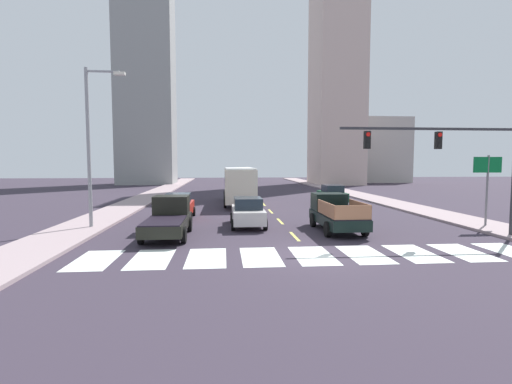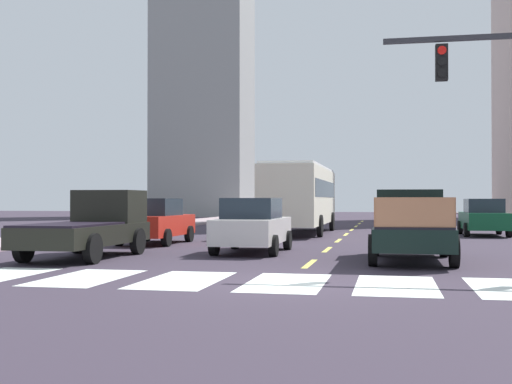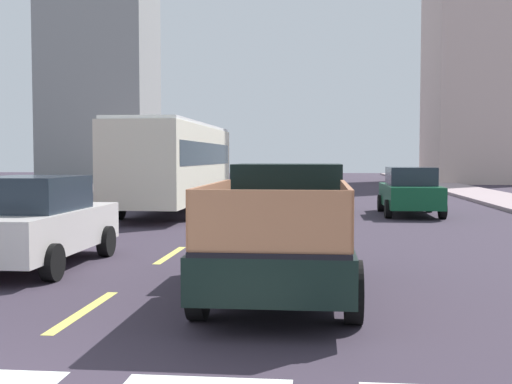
% 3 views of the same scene
% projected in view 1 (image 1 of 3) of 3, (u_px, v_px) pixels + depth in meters
% --- Properties ---
extents(ground_plane, '(160.00, 160.00, 0.00)m').
position_uv_depth(ground_plane, '(313.00, 255.00, 15.42)').
color(ground_plane, '#332B37').
extents(sidewalk_right, '(3.12, 110.00, 0.15)m').
position_uv_depth(sidewalk_right, '(394.00, 203.00, 34.29)').
color(sidewalk_right, gray).
rests_on(sidewalk_right, ground).
extents(sidewalk_left, '(3.12, 110.00, 0.15)m').
position_uv_depth(sidewalk_left, '(128.00, 206.00, 32.29)').
color(sidewalk_left, gray).
rests_on(sidewalk_left, ground).
extents(crosswalk_stripe_0, '(1.55, 3.18, 0.01)m').
position_uv_depth(crosswalk_stripe_0, '(95.00, 260.00, 14.68)').
color(crosswalk_stripe_0, silver).
rests_on(crosswalk_stripe_0, ground).
extents(crosswalk_stripe_1, '(1.55, 3.18, 0.01)m').
position_uv_depth(crosswalk_stripe_1, '(151.00, 259.00, 14.87)').
color(crosswalk_stripe_1, silver).
rests_on(crosswalk_stripe_1, ground).
extents(crosswalk_stripe_2, '(1.55, 3.18, 0.01)m').
position_uv_depth(crosswalk_stripe_2, '(207.00, 258.00, 15.05)').
color(crosswalk_stripe_2, silver).
rests_on(crosswalk_stripe_2, ground).
extents(crosswalk_stripe_3, '(1.55, 3.18, 0.01)m').
position_uv_depth(crosswalk_stripe_3, '(260.00, 256.00, 15.23)').
color(crosswalk_stripe_3, silver).
rests_on(crosswalk_stripe_3, ground).
extents(crosswalk_stripe_4, '(1.55, 3.18, 0.01)m').
position_uv_depth(crosswalk_stripe_4, '(313.00, 255.00, 15.42)').
color(crosswalk_stripe_4, silver).
rests_on(crosswalk_stripe_4, ground).
extents(crosswalk_stripe_5, '(1.55, 3.18, 0.01)m').
position_uv_depth(crosswalk_stripe_5, '(364.00, 254.00, 15.60)').
color(crosswalk_stripe_5, silver).
rests_on(crosswalk_stripe_5, ground).
extents(crosswalk_stripe_6, '(1.55, 3.18, 0.01)m').
position_uv_depth(crosswalk_stripe_6, '(414.00, 253.00, 15.78)').
color(crosswalk_stripe_6, silver).
rests_on(crosswalk_stripe_6, ground).
extents(crosswalk_stripe_7, '(1.55, 3.18, 0.01)m').
position_uv_depth(crosswalk_stripe_7, '(463.00, 252.00, 15.97)').
color(crosswalk_stripe_7, silver).
rests_on(crosswalk_stripe_7, ground).
extents(crosswalk_stripe_8, '(1.55, 3.18, 0.01)m').
position_uv_depth(crosswalk_stripe_8, '(511.00, 251.00, 16.15)').
color(crosswalk_stripe_8, silver).
rests_on(crosswalk_stripe_8, ground).
extents(lane_dash_0, '(0.16, 2.40, 0.01)m').
position_uv_depth(lane_dash_0, '(295.00, 236.00, 19.39)').
color(lane_dash_0, '#D7CD53').
rests_on(lane_dash_0, ground).
extents(lane_dash_1, '(0.16, 2.40, 0.01)m').
position_uv_depth(lane_dash_1, '(280.00, 221.00, 24.36)').
color(lane_dash_1, '#D7CD53').
rests_on(lane_dash_1, ground).
extents(lane_dash_2, '(0.16, 2.40, 0.01)m').
position_uv_depth(lane_dash_2, '(271.00, 211.00, 29.32)').
color(lane_dash_2, '#D7CD53').
rests_on(lane_dash_2, ground).
extents(lane_dash_3, '(0.16, 2.40, 0.01)m').
position_uv_depth(lane_dash_3, '(264.00, 204.00, 34.29)').
color(lane_dash_3, '#D7CD53').
rests_on(lane_dash_3, ground).
extents(lane_dash_4, '(0.16, 2.40, 0.01)m').
position_uv_depth(lane_dash_4, '(259.00, 199.00, 39.26)').
color(lane_dash_4, '#D7CD53').
rests_on(lane_dash_4, ground).
extents(lane_dash_5, '(0.16, 2.40, 0.01)m').
position_uv_depth(lane_dash_5, '(255.00, 195.00, 44.22)').
color(lane_dash_5, '#D7CD53').
rests_on(lane_dash_5, ground).
extents(lane_dash_6, '(0.16, 2.40, 0.01)m').
position_uv_depth(lane_dash_6, '(251.00, 192.00, 49.19)').
color(lane_dash_6, '#D7CD53').
rests_on(lane_dash_6, ground).
extents(lane_dash_7, '(0.16, 2.40, 0.01)m').
position_uv_depth(lane_dash_7, '(249.00, 189.00, 54.16)').
color(lane_dash_7, '#D7CD53').
rests_on(lane_dash_7, ground).
extents(pickup_stakebed, '(2.18, 5.20, 1.96)m').
position_uv_depth(pickup_stakebed, '(335.00, 213.00, 21.23)').
color(pickup_stakebed, black).
rests_on(pickup_stakebed, ground).
extents(pickup_dark, '(2.18, 5.20, 1.96)m').
position_uv_depth(pickup_dark, '(169.00, 218.00, 19.62)').
color(pickup_dark, black).
rests_on(pickup_dark, ground).
extents(city_bus, '(2.72, 10.80, 3.32)m').
position_uv_depth(city_bus, '(239.00, 183.00, 34.35)').
color(city_bus, beige).
rests_on(city_bus, ground).
extents(sedan_far, '(2.02, 4.40, 1.72)m').
position_uv_depth(sedan_far, '(178.00, 206.00, 25.34)').
color(sedan_far, red).
rests_on(sedan_far, ground).
extents(sedan_mid, '(2.02, 4.40, 1.72)m').
position_uv_depth(sedan_mid, '(332.00, 194.00, 34.86)').
color(sedan_mid, '#104B2B').
rests_on(sedan_mid, ground).
extents(sedan_near_right, '(2.02, 4.40, 1.72)m').
position_uv_depth(sedan_near_right, '(248.00, 212.00, 22.40)').
color(sedan_near_right, silver).
rests_on(sedan_near_right, ground).
extents(traffic_signal_gantry, '(8.98, 0.27, 6.00)m').
position_uv_depth(traffic_signal_gantry, '(460.00, 154.00, 18.50)').
color(traffic_signal_gantry, '#2D2D33').
rests_on(traffic_signal_gantry, ground).
extents(direction_sign_green, '(1.70, 0.12, 4.20)m').
position_uv_depth(direction_sign_green, '(487.00, 175.00, 21.75)').
color(direction_sign_green, slate).
rests_on(direction_sign_green, ground).
extents(streetlight_left, '(2.20, 0.28, 9.00)m').
position_uv_depth(streetlight_left, '(91.00, 141.00, 21.14)').
color(streetlight_left, gray).
rests_on(streetlight_left, ground).
extents(tower_tall_centre, '(7.74, 10.16, 46.85)m').
position_uv_depth(tower_tall_centre, '(337.00, 47.00, 64.77)').
color(tower_tall_centre, beige).
rests_on(tower_tall_centre, ground).
extents(block_mid_left, '(9.44, 7.37, 32.90)m').
position_uv_depth(block_mid_left, '(146.00, 89.00, 65.14)').
color(block_mid_left, gray).
rests_on(block_mid_left, ground).
extents(block_mid_right, '(11.61, 8.21, 12.19)m').
position_uv_depth(block_mid_right, '(375.00, 150.00, 73.23)').
color(block_mid_right, '#B0AAA3').
rests_on(block_mid_right, ground).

